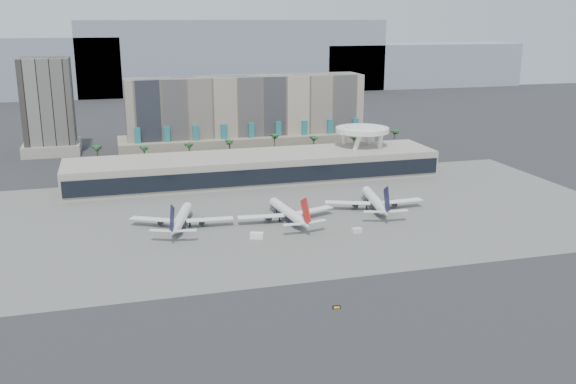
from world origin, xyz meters
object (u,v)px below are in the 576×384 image
object	(u,v)px
airliner_left	(181,218)
taxiway_sign	(337,307)
airliner_right	(375,201)
service_vehicle_a	(257,236)
service_vehicle_b	(357,230)
airliner_centre	(288,212)

from	to	relation	value
airliner_left	taxiway_sign	bearing A→B (deg)	-52.11
airliner_right	service_vehicle_a	world-z (taller)	airliner_right
airliner_right	service_vehicle_b	size ratio (longest dim) A/B	11.89
airliner_left	service_vehicle_b	world-z (taller)	airliner_left
service_vehicle_a	taxiway_sign	size ratio (longest dim) A/B	2.08
service_vehicle_a	airliner_right	bearing A→B (deg)	45.42
airliner_right	service_vehicle_b	world-z (taller)	airliner_right
airliner_right	airliner_left	bearing A→B (deg)	-169.43
airliner_left	airliner_right	bearing A→B (deg)	17.27
service_vehicle_a	service_vehicle_b	bearing A→B (deg)	17.93
airliner_left	service_vehicle_b	size ratio (longest dim) A/B	11.11
airliner_centre	airliner_right	world-z (taller)	airliner_right
service_vehicle_b	airliner_right	bearing A→B (deg)	49.26
service_vehicle_b	airliner_left	bearing A→B (deg)	153.31
airliner_left	airliner_right	size ratio (longest dim) A/B	0.93
airliner_right	service_vehicle_b	xyz separation A→B (m)	(-17.24, -24.40, -2.67)
service_vehicle_b	taxiway_sign	size ratio (longest dim) A/B	1.61
service_vehicle_b	service_vehicle_a	bearing A→B (deg)	168.76
airliner_centre	airliner_left	bearing A→B (deg)	168.50
airliner_centre	service_vehicle_a	distance (m)	22.23
taxiway_sign	service_vehicle_a	bearing A→B (deg)	106.21
airliner_right	service_vehicle_a	bearing A→B (deg)	-148.95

